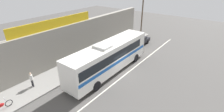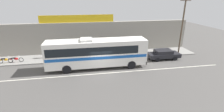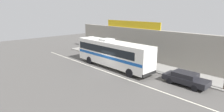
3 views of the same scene
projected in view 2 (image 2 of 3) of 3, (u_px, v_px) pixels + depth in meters
The scene contains 11 objects.
ground_plane at pixel (102, 71), 19.85m from camera, with size 70.00×70.00×0.00m, color #4F4C49.
sidewalk_slab at pixel (98, 56), 24.64m from camera, with size 30.00×3.60×0.14m, color gray.
storefront_facade at pixel (96, 37), 25.83m from camera, with size 30.00×0.70×4.80m, color gray.
storefront_billboard at pixel (77, 19), 24.38m from camera, with size 10.93×0.12×1.10m, color gold.
road_center_stripe at pixel (102, 73), 19.11m from camera, with size 30.00×0.14×0.01m, color silver.
intercity_bus at pixel (96, 52), 20.07m from camera, with size 12.16×2.64×3.78m.
parked_car at pixel (164, 54), 23.30m from camera, with size 4.48×1.92×1.37m.
utility_pole at pixel (182, 25), 23.91m from camera, with size 1.60×0.22×8.41m.
motorcycle_blue at pixel (5, 60), 21.61m from camera, with size 1.86×0.56×0.94m.
motorcycle_orange at pixel (15, 59), 21.88m from camera, with size 1.95×0.56×0.94m.
pedestrian_by_curb at pixel (44, 52), 23.24m from camera, with size 0.30×0.48×1.61m.
Camera 2 is at (-1.87, -17.98, 8.47)m, focal length 26.25 mm.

